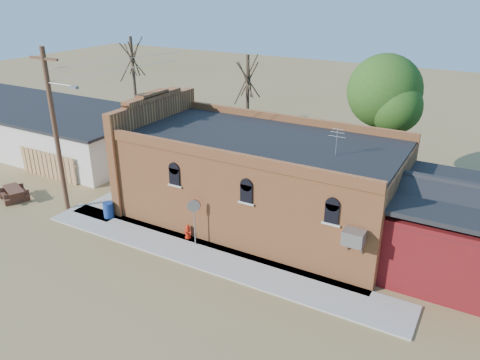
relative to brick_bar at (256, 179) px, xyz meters
The scene contains 15 objects.
ground 6.19m from the brick_bar, 106.65° to the right, with size 120.00×120.00×0.00m, color olive.
sidewalk_south 5.14m from the brick_bar, 91.78° to the right, with size 19.00×2.20×0.08m, color #9E9991.
sidewalk_west 8.28m from the brick_bar, behind, with size 2.60×10.00×0.08m, color #9E9991.
brick_bar is the anchor object (origin of this frame).
red_shed 9.86m from the brick_bar, ahead, with size 5.40×6.40×4.30m.
storage_building 20.81m from the brick_bar, behind, with size 20.40×8.40×3.17m.
wood_fence 14.61m from the brick_bar, behind, with size 5.20×0.10×1.80m, color #A27A49, non-canonical shape.
utility_pole 10.96m from the brick_bar, 156.31° to the right, with size 3.12×0.26×9.00m.
tree_bare_near 9.54m from the brick_bar, 121.74° to the left, with size 2.80×2.80×7.65m.
tree_bare_far 18.25m from the brick_bar, 151.47° to the left, with size 2.80×2.80×8.16m.
tree_leafy 9.80m from the brick_bar, 61.44° to the left, with size 4.40×4.40×8.15m.
fire_hydrant 4.57m from the brick_bar, 117.01° to the right, with size 0.41×0.40×0.72m.
stop_sign 4.23m from the brick_bar, 106.51° to the right, with size 0.53×0.48×2.43m.
trash_barrel 8.21m from the brick_bar, 150.13° to the right, with size 0.55×0.55×0.85m, color navy.
picnic_table 14.51m from the brick_bar, 159.69° to the right, with size 2.16×1.92×0.74m.
Camera 1 is at (12.14, -14.72, 11.99)m, focal length 35.00 mm.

